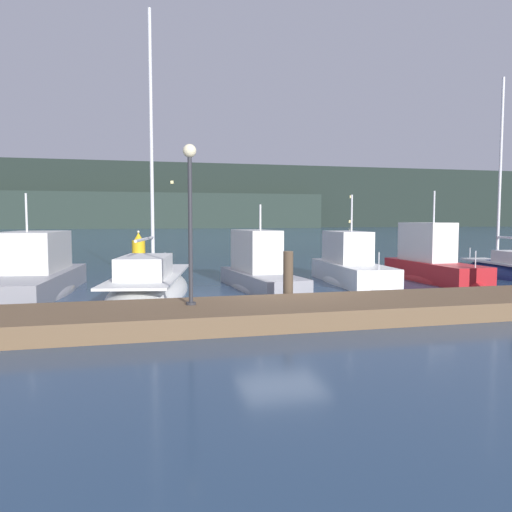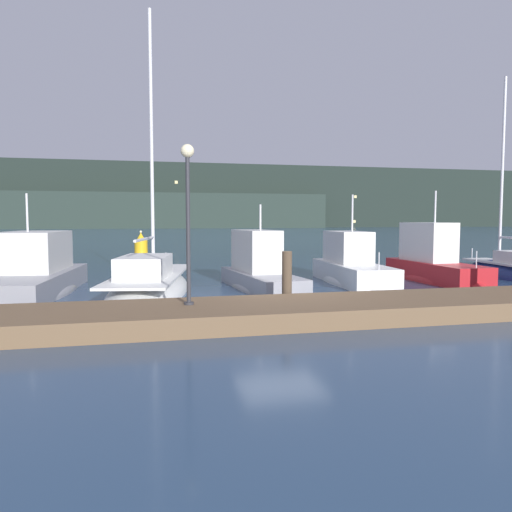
{
  "view_description": "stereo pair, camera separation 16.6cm",
  "coord_description": "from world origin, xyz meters",
  "px_view_note": "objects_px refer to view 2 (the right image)",
  "views": [
    {
      "loc": [
        -4.21,
        -13.88,
        2.51
      ],
      "look_at": [
        0.0,
        3.14,
        1.2
      ],
      "focal_mm": 35.0,
      "sensor_mm": 36.0,
      "label": 1
    },
    {
      "loc": [
        -4.05,
        -13.92,
        2.51
      ],
      "look_at": [
        0.0,
        3.14,
        1.2
      ],
      "focal_mm": 35.0,
      "sensor_mm": 36.0,
      "label": 2
    }
  ],
  "objects_px": {
    "channel_buoy": "(141,248)",
    "motorboat_berth_5": "(260,278)",
    "motorboat_berth_3": "(29,283)",
    "sailboat_berth_8": "(505,275)",
    "motorboat_berth_6": "(352,275)",
    "dock_lamppost": "(188,197)",
    "sailboat_berth_4": "(150,289)",
    "motorboat_berth_7": "(434,270)"
  },
  "relations": [
    {
      "from": "motorboat_berth_3",
      "to": "channel_buoy",
      "type": "relative_size",
      "value": 4.4
    },
    {
      "from": "dock_lamppost",
      "to": "motorboat_berth_5",
      "type": "bearing_deg",
      "value": 60.03
    },
    {
      "from": "motorboat_berth_3",
      "to": "sailboat_berth_8",
      "type": "xyz_separation_m",
      "value": [
        18.91,
        0.34,
        -0.24
      ]
    },
    {
      "from": "motorboat_berth_3",
      "to": "dock_lamppost",
      "type": "bearing_deg",
      "value": -51.54
    },
    {
      "from": "motorboat_berth_7",
      "to": "sailboat_berth_8",
      "type": "xyz_separation_m",
      "value": [
        3.74,
        0.4,
        -0.31
      ]
    },
    {
      "from": "dock_lamppost",
      "to": "sailboat_berth_8",
      "type": "bearing_deg",
      "value": 23.96
    },
    {
      "from": "motorboat_berth_3",
      "to": "dock_lamppost",
      "type": "height_order",
      "value": "dock_lamppost"
    },
    {
      "from": "motorboat_berth_7",
      "to": "channel_buoy",
      "type": "xyz_separation_m",
      "value": [
        -11.42,
        15.32,
        0.21
      ]
    },
    {
      "from": "sailboat_berth_8",
      "to": "dock_lamppost",
      "type": "distance_m",
      "value": 15.78
    },
    {
      "from": "motorboat_berth_7",
      "to": "dock_lamppost",
      "type": "distance_m",
      "value": 12.27
    },
    {
      "from": "motorboat_berth_5",
      "to": "sailboat_berth_8",
      "type": "distance_m",
      "value": 11.14
    },
    {
      "from": "motorboat_berth_7",
      "to": "motorboat_berth_5",
      "type": "bearing_deg",
      "value": -175.64
    },
    {
      "from": "motorboat_berth_6",
      "to": "channel_buoy",
      "type": "bearing_deg",
      "value": 117.62
    },
    {
      "from": "motorboat_berth_7",
      "to": "channel_buoy",
      "type": "relative_size",
      "value": 3.32
    },
    {
      "from": "motorboat_berth_5",
      "to": "sailboat_berth_8",
      "type": "bearing_deg",
      "value": 4.93
    },
    {
      "from": "motorboat_berth_5",
      "to": "motorboat_berth_7",
      "type": "distance_m",
      "value": 7.38
    },
    {
      "from": "sailboat_berth_4",
      "to": "dock_lamppost",
      "type": "distance_m",
      "value": 5.92
    },
    {
      "from": "sailboat_berth_8",
      "to": "motorboat_berth_6",
      "type": "bearing_deg",
      "value": -178.15
    },
    {
      "from": "sailboat_berth_8",
      "to": "motorboat_berth_3",
      "type": "bearing_deg",
      "value": -178.96
    },
    {
      "from": "channel_buoy",
      "to": "motorboat_berth_5",
      "type": "bearing_deg",
      "value": -75.67
    },
    {
      "from": "sailboat_berth_4",
      "to": "channel_buoy",
      "type": "bearing_deg",
      "value": 90.63
    },
    {
      "from": "sailboat_berth_4",
      "to": "motorboat_berth_7",
      "type": "xyz_separation_m",
      "value": [
        11.24,
        0.8,
        0.29
      ]
    },
    {
      "from": "motorboat_berth_7",
      "to": "motorboat_berth_6",
      "type": "bearing_deg",
      "value": 177.32
    },
    {
      "from": "motorboat_berth_6",
      "to": "motorboat_berth_7",
      "type": "height_order",
      "value": "motorboat_berth_7"
    },
    {
      "from": "dock_lamppost",
      "to": "motorboat_berth_3",
      "type": "bearing_deg",
      "value": 128.46
    },
    {
      "from": "channel_buoy",
      "to": "sailboat_berth_4",
      "type": "bearing_deg",
      "value": -89.37
    },
    {
      "from": "sailboat_berth_4",
      "to": "dock_lamppost",
      "type": "height_order",
      "value": "sailboat_berth_4"
    },
    {
      "from": "sailboat_berth_8",
      "to": "sailboat_berth_4",
      "type": "bearing_deg",
      "value": -175.45
    },
    {
      "from": "sailboat_berth_4",
      "to": "motorboat_berth_7",
      "type": "bearing_deg",
      "value": 4.05
    },
    {
      "from": "motorboat_berth_3",
      "to": "motorboat_berth_5",
      "type": "distance_m",
      "value": 7.84
    },
    {
      "from": "motorboat_berth_6",
      "to": "sailboat_berth_4",
      "type": "bearing_deg",
      "value": -172.95
    },
    {
      "from": "channel_buoy",
      "to": "motorboat_berth_3",
      "type": "bearing_deg",
      "value": -103.82
    },
    {
      "from": "motorboat_berth_3",
      "to": "motorboat_berth_6",
      "type": "distance_m",
      "value": 11.68
    },
    {
      "from": "sailboat_berth_8",
      "to": "channel_buoy",
      "type": "height_order",
      "value": "sailboat_berth_8"
    },
    {
      "from": "motorboat_berth_5",
      "to": "dock_lamppost",
      "type": "xyz_separation_m",
      "value": [
        -3.08,
        -5.34,
        2.61
      ]
    },
    {
      "from": "sailboat_berth_4",
      "to": "motorboat_berth_5",
      "type": "height_order",
      "value": "sailboat_berth_4"
    },
    {
      "from": "sailboat_berth_8",
      "to": "channel_buoy",
      "type": "xyz_separation_m",
      "value": [
        -15.15,
        14.92,
        0.52
      ]
    },
    {
      "from": "motorboat_berth_6",
      "to": "motorboat_berth_7",
      "type": "bearing_deg",
      "value": -2.68
    },
    {
      "from": "motorboat_berth_5",
      "to": "motorboat_berth_6",
      "type": "bearing_deg",
      "value": 10.6
    },
    {
      "from": "motorboat_berth_5",
      "to": "sailboat_berth_8",
      "type": "relative_size",
      "value": 0.64
    },
    {
      "from": "motorboat_berth_6",
      "to": "dock_lamppost",
      "type": "relative_size",
      "value": 1.58
    },
    {
      "from": "sailboat_berth_4",
      "to": "channel_buoy",
      "type": "relative_size",
      "value": 5.84
    }
  ]
}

